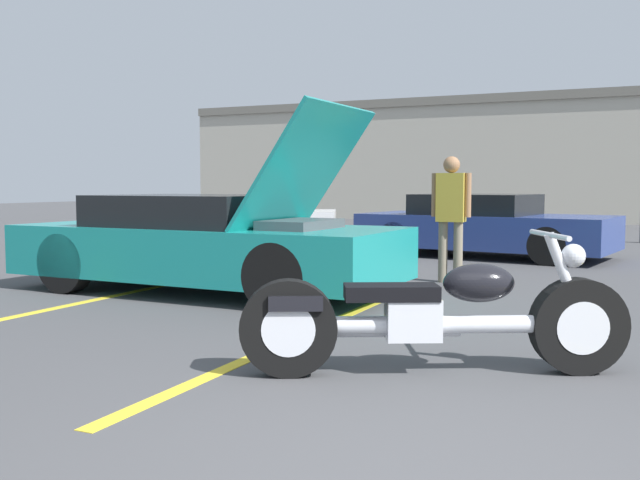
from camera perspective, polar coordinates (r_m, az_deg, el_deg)
name	(u,v)px	position (r m, az deg, el deg)	size (l,w,h in m)	color
parking_stripe_foreground	(54,308)	(7.87, -20.51, -5.14)	(0.12, 5.46, 0.01)	yellow
parking_stripe_middle	(308,332)	(6.20, -0.95, -7.38)	(0.12, 5.46, 0.01)	yellow
far_building	(621,154)	(26.97, 22.94, 6.33)	(32.00, 4.20, 4.40)	#B2AD9E
motorcycle	(433,317)	(4.85, 9.05, -6.10)	(2.41, 1.30, 0.96)	black
show_car_hood_open	(208,243)	(8.56, -8.95, -0.20)	(4.71, 2.06, 2.13)	teal
parked_car_mid_row	(483,226)	(13.02, 12.93, 1.09)	(4.58, 2.54, 1.11)	navy
parked_car_left_row	(246,218)	(16.71, -5.94, 1.78)	(4.51, 3.31, 1.05)	white
spectator_by_show_car	(451,208)	(9.40, 10.44, 2.52)	(0.52, 0.22, 1.64)	gray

